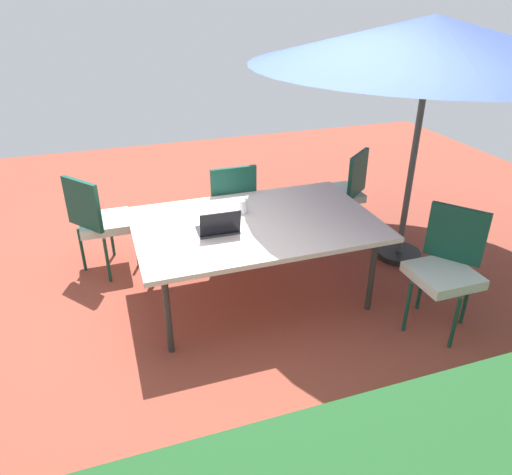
{
  "coord_description": "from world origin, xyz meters",
  "views": [
    {
      "loc": [
        1.15,
        3.37,
        2.45
      ],
      "look_at": [
        0.0,
        0.0,
        0.59
      ],
      "focal_mm": 33.62,
      "sensor_mm": 36.0,
      "label": 1
    }
  ],
  "objects_px": {
    "patio_umbrella": "(432,40)",
    "chair_southeast": "(99,219)",
    "chair_southwest": "(343,190)",
    "chair_south": "(230,204)",
    "laptop": "(219,228)",
    "chair_northwest": "(446,265)",
    "cup": "(243,206)",
    "dining_table": "(256,226)"
  },
  "relations": [
    {
      "from": "patio_umbrella",
      "to": "laptop",
      "type": "xyz_separation_m",
      "value": [
        1.96,
        0.3,
        -1.28
      ]
    },
    {
      "from": "patio_umbrella",
      "to": "chair_southeast",
      "type": "height_order",
      "value": "patio_umbrella"
    },
    {
      "from": "dining_table",
      "to": "chair_south",
      "type": "xyz_separation_m",
      "value": [
        -0.01,
        -0.82,
        -0.14
      ]
    },
    {
      "from": "cup",
      "to": "dining_table",
      "type": "bearing_deg",
      "value": 101.79
    },
    {
      "from": "patio_umbrella",
      "to": "cup",
      "type": "distance_m",
      "value": 2.09
    },
    {
      "from": "chair_south",
      "to": "chair_southwest",
      "type": "bearing_deg",
      "value": 179.48
    },
    {
      "from": "chair_south",
      "to": "chair_southeast",
      "type": "bearing_deg",
      "value": -2.27
    },
    {
      "from": "chair_northwest",
      "to": "chair_southeast",
      "type": "height_order",
      "value": "same"
    },
    {
      "from": "chair_northwest",
      "to": "laptop",
      "type": "bearing_deg",
      "value": -152.18
    },
    {
      "from": "patio_umbrella",
      "to": "chair_southwest",
      "type": "distance_m",
      "value": 1.66
    },
    {
      "from": "chair_northwest",
      "to": "laptop",
      "type": "height_order",
      "value": "chair_northwest"
    },
    {
      "from": "chair_southeast",
      "to": "cup",
      "type": "height_order",
      "value": "chair_southeast"
    },
    {
      "from": "dining_table",
      "to": "patio_umbrella",
      "type": "bearing_deg",
      "value": -172.85
    },
    {
      "from": "chair_southeast",
      "to": "laptop",
      "type": "relative_size",
      "value": 3.0
    },
    {
      "from": "chair_northwest",
      "to": "chair_south",
      "type": "height_order",
      "value": "same"
    },
    {
      "from": "chair_southeast",
      "to": "cup",
      "type": "relative_size",
      "value": 8.34
    },
    {
      "from": "dining_table",
      "to": "laptop",
      "type": "height_order",
      "value": "laptop"
    },
    {
      "from": "chair_southwest",
      "to": "chair_southeast",
      "type": "bearing_deg",
      "value": -41.58
    },
    {
      "from": "chair_southeast",
      "to": "dining_table",
      "type": "bearing_deg",
      "value": -162.66
    },
    {
      "from": "chair_south",
      "to": "laptop",
      "type": "distance_m",
      "value": 1.01
    },
    {
      "from": "laptop",
      "to": "chair_southeast",
      "type": "bearing_deg",
      "value": -46.27
    },
    {
      "from": "chair_northwest",
      "to": "cup",
      "type": "distance_m",
      "value": 1.7
    },
    {
      "from": "patio_umbrella",
      "to": "chair_southeast",
      "type": "xyz_separation_m",
      "value": [
        2.84,
        -0.67,
        -1.51
      ]
    },
    {
      "from": "patio_umbrella",
      "to": "chair_south",
      "type": "relative_size",
      "value": 3.14
    },
    {
      "from": "laptop",
      "to": "cup",
      "type": "relative_size",
      "value": 2.78
    },
    {
      "from": "chair_northwest",
      "to": "chair_south",
      "type": "distance_m",
      "value": 2.08
    },
    {
      "from": "chair_southeast",
      "to": "laptop",
      "type": "height_order",
      "value": "chair_southeast"
    },
    {
      "from": "chair_southwest",
      "to": "laptop",
      "type": "relative_size",
      "value": 3.0
    },
    {
      "from": "chair_southeast",
      "to": "chair_northwest",
      "type": "bearing_deg",
      "value": -161.77
    },
    {
      "from": "chair_southwest",
      "to": "cup",
      "type": "distance_m",
      "value": 1.43
    },
    {
      "from": "dining_table",
      "to": "patio_umbrella",
      "type": "relative_size",
      "value": 0.65
    },
    {
      "from": "patio_umbrella",
      "to": "chair_southeast",
      "type": "distance_m",
      "value": 3.29
    },
    {
      "from": "dining_table",
      "to": "chair_northwest",
      "type": "bearing_deg",
      "value": 146.35
    },
    {
      "from": "dining_table",
      "to": "laptop",
      "type": "relative_size",
      "value": 6.1
    },
    {
      "from": "dining_table",
      "to": "chair_south",
      "type": "height_order",
      "value": "chair_south"
    },
    {
      "from": "dining_table",
      "to": "chair_northwest",
      "type": "relative_size",
      "value": 2.03
    },
    {
      "from": "patio_umbrella",
      "to": "chair_south",
      "type": "distance_m",
      "value": 2.29
    },
    {
      "from": "chair_southwest",
      "to": "chair_southeast",
      "type": "relative_size",
      "value": 1.0
    },
    {
      "from": "chair_south",
      "to": "laptop",
      "type": "relative_size",
      "value": 3.0
    },
    {
      "from": "chair_southwest",
      "to": "dining_table",
      "type": "bearing_deg",
      "value": -7.0
    },
    {
      "from": "chair_southwest",
      "to": "chair_south",
      "type": "height_order",
      "value": "same"
    },
    {
      "from": "chair_southwest",
      "to": "chair_south",
      "type": "relative_size",
      "value": 1.0
    }
  ]
}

